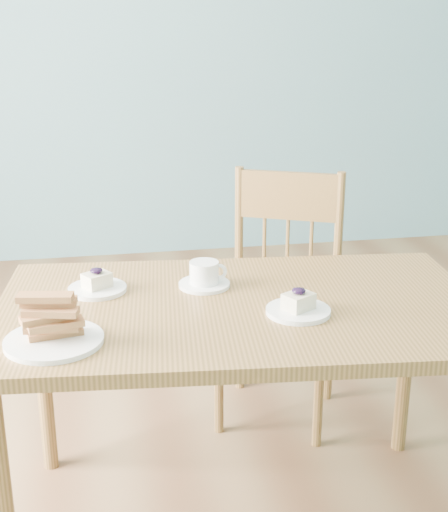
% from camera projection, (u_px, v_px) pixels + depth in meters
% --- Properties ---
extents(room, '(5.01, 5.01, 2.71)m').
position_uv_depth(room, '(240.00, 67.00, 1.93)').
color(room, olive).
rests_on(room, ground).
extents(dining_table, '(1.42, 0.90, 0.72)m').
position_uv_depth(dining_table, '(240.00, 327.00, 2.00)').
color(dining_table, olive).
rests_on(dining_table, ground).
extents(dining_chair, '(0.56, 0.55, 0.94)m').
position_uv_depth(dining_chair, '(280.00, 296.00, 2.68)').
color(dining_chair, olive).
rests_on(dining_chair, ground).
extents(cheesecake_plate_near, '(0.17, 0.17, 0.07)m').
position_uv_depth(cheesecake_plate_near, '(298.00, 307.00, 1.91)').
color(cheesecake_plate_near, white).
rests_on(cheesecake_plate_near, dining_table).
extents(cheesecake_plate_far, '(0.17, 0.17, 0.07)m').
position_uv_depth(cheesecake_plate_far, '(97.00, 285.00, 2.06)').
color(cheesecake_plate_far, white).
rests_on(cheesecake_plate_far, dining_table).
extents(coffee_cup, '(0.15, 0.15, 0.08)m').
position_uv_depth(coffee_cup, '(205.00, 276.00, 2.10)').
color(coffee_cup, white).
rests_on(coffee_cup, dining_table).
extents(biscotti_plate, '(0.24, 0.24, 0.13)m').
position_uv_depth(biscotti_plate, '(53.00, 327.00, 1.73)').
color(biscotti_plate, white).
rests_on(biscotti_plate, dining_table).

